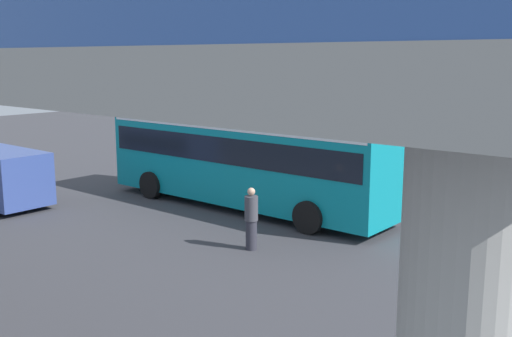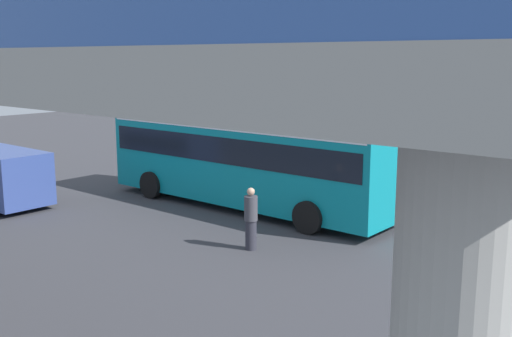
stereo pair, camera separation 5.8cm
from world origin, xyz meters
name	(u,v)px [view 1 (the left image)]	position (x,y,z in m)	size (l,w,h in m)	color
ground	(259,210)	(0.00, 0.00, 0.00)	(80.00, 80.00, 0.00)	#38383D
city_bus	(245,156)	(0.64, 0.01, 1.88)	(11.54, 2.85, 3.15)	#0C8493
bicycle_black	(468,268)	(-8.33, 2.21, 0.37)	(1.77, 0.44, 0.96)	black
pedestrian	(251,219)	(-2.69, 3.58, 0.89)	(0.38, 0.38, 1.79)	#2D2D38
lane_dash_left	(395,213)	(-4.00, -2.61, 0.00)	(2.00, 0.20, 0.01)	silver
lane_dash_centre	(301,197)	(0.00, -2.61, 0.00)	(2.00, 0.20, 0.01)	silver
lane_dash_right	(226,183)	(4.00, -2.61, 0.00)	(2.00, 0.20, 0.01)	silver
lane_dash_rightmost	(163,172)	(8.00, -2.61, 0.00)	(2.00, 0.20, 0.01)	silver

